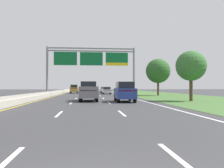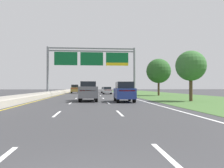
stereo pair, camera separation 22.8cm
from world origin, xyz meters
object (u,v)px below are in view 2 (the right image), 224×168
object	(u,v)px
overhead_sign_gantry	(92,61)
car_blue_right_lane_suv	(124,91)
car_navy_centre_lane_sedan	(90,91)
roadside_tree_mid	(159,71)
car_gold_left_lane_suv	(75,89)
roadside_tree_near	(191,66)
car_silver_right_lane_sedan	(105,90)
pickup_truck_grey	(88,91)
car_white_right_lane_sedan	(107,90)

from	to	relation	value
overhead_sign_gantry	car_blue_right_lane_suv	size ratio (longest dim) A/B	3.17
car_navy_centre_lane_sedan	roadside_tree_mid	bearing A→B (deg)	-112.62
overhead_sign_gantry	car_gold_left_lane_suv	distance (m)	19.47
car_navy_centre_lane_sedan	roadside_tree_near	xyz separation A→B (m)	(11.09, -21.28, 3.07)
car_gold_left_lane_suv	car_silver_right_lane_sedan	bearing A→B (deg)	-74.02
pickup_truck_grey	car_gold_left_lane_suv	bearing A→B (deg)	6.09
car_blue_right_lane_suv	pickup_truck_grey	bearing A→B (deg)	67.34
car_silver_right_lane_sedan	roadside_tree_mid	distance (m)	21.49
overhead_sign_gantry	car_white_right_lane_sedan	world-z (taller)	overhead_sign_gantry
car_white_right_lane_sedan	car_navy_centre_lane_sedan	bearing A→B (deg)	141.21
car_navy_centre_lane_sedan	car_white_right_lane_sedan	distance (m)	5.91
roadside_tree_near	roadside_tree_mid	world-z (taller)	roadside_tree_mid
car_silver_right_lane_sedan	car_blue_right_lane_suv	world-z (taller)	car_blue_right_lane_suv
car_navy_centre_lane_sedan	car_blue_right_lane_suv	size ratio (longest dim) A/B	0.93
roadside_tree_mid	car_white_right_lane_sedan	bearing A→B (deg)	131.82
car_navy_centre_lane_sedan	roadside_tree_mid	world-z (taller)	roadside_tree_mid
pickup_truck_grey	roadside_tree_near	world-z (taller)	roadside_tree_near
car_white_right_lane_sedan	overhead_sign_gantry	bearing A→B (deg)	163.08
pickup_truck_grey	roadside_tree_mid	distance (m)	19.58
pickup_truck_grey	car_navy_centre_lane_sedan	xyz separation A→B (m)	(0.15, 19.74, -0.26)
car_gold_left_lane_suv	car_blue_right_lane_suv	bearing A→B (deg)	-169.00
car_silver_right_lane_sedan	car_blue_right_lane_suv	bearing A→B (deg)	178.32
car_navy_centre_lane_sedan	car_white_right_lane_sedan	world-z (taller)	same
car_white_right_lane_sedan	roadside_tree_mid	distance (m)	13.44
car_white_right_lane_sedan	car_gold_left_lane_suv	bearing A→B (deg)	45.65
car_gold_left_lane_suv	car_blue_right_lane_suv	distance (m)	34.22
overhead_sign_gantry	car_silver_right_lane_sedan	distance (m)	21.72
car_silver_right_lane_sedan	car_navy_centre_lane_sedan	distance (m)	14.86
car_blue_right_lane_suv	car_navy_centre_lane_sedan	bearing A→B (deg)	11.17
car_silver_right_lane_sedan	roadside_tree_near	distance (m)	36.49
pickup_truck_grey	car_gold_left_lane_suv	world-z (taller)	pickup_truck_grey
overhead_sign_gantry	roadside_tree_mid	size ratio (longest dim) A/B	2.26
pickup_truck_grey	overhead_sign_gantry	bearing A→B (deg)	-2.38
car_white_right_lane_sedan	roadside_tree_near	distance (m)	27.07
car_gold_left_lane_suv	car_navy_centre_lane_sedan	size ratio (longest dim) A/B	1.08
overhead_sign_gantry	roadside_tree_mid	bearing A→B (deg)	6.64
overhead_sign_gantry	car_navy_centre_lane_sedan	distance (m)	8.26
car_gold_left_lane_suv	pickup_truck_grey	bearing A→B (deg)	-175.04
pickup_truck_grey	car_gold_left_lane_suv	distance (m)	31.90
car_gold_left_lane_suv	car_navy_centre_lane_sedan	world-z (taller)	car_gold_left_lane_suv
car_blue_right_lane_suv	roadside_tree_near	size ratio (longest dim) A/B	0.85
car_silver_right_lane_sedan	car_navy_centre_lane_sedan	world-z (taller)	same
car_blue_right_lane_suv	overhead_sign_gantry	bearing A→B (deg)	14.07
car_gold_left_lane_suv	car_blue_right_lane_suv	xyz separation A→B (m)	(7.42, -33.41, 0.00)
car_gold_left_lane_suv	car_silver_right_lane_sedan	world-z (taller)	car_gold_left_lane_suv
pickup_truck_grey	car_blue_right_lane_suv	size ratio (longest dim) A/B	1.14
car_navy_centre_lane_sedan	car_blue_right_lane_suv	world-z (taller)	car_blue_right_lane_suv
car_blue_right_lane_suv	roadside_tree_near	distance (m)	7.93
overhead_sign_gantry	pickup_truck_grey	distance (m)	14.17
pickup_truck_grey	car_blue_right_lane_suv	xyz separation A→B (m)	(3.82, -1.71, 0.02)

